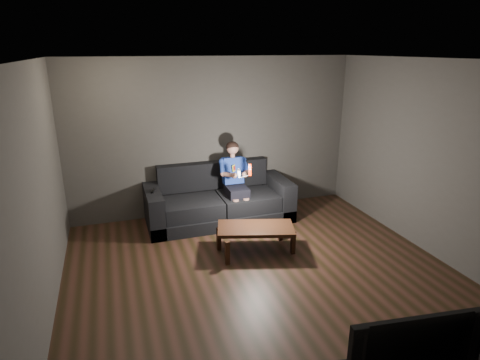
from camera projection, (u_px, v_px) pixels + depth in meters
name	position (u px, v px, depth m)	size (l,w,h in m)	color
floor	(267.00, 280.00, 5.11)	(5.00, 5.00, 0.00)	black
back_wall	(215.00, 137.00, 6.94)	(5.00, 0.04, 2.70)	#3F3B37
front_wall	(425.00, 303.00, 2.44)	(5.00, 0.04, 2.70)	#3F3B37
left_wall	(34.00, 205.00, 3.95)	(0.04, 5.00, 2.70)	#3F3B37
right_wall	(440.00, 162.00, 5.43)	(0.04, 5.00, 2.70)	#3F3B37
ceiling	(272.00, 60.00, 4.27)	(5.00, 5.00, 0.02)	silver
sofa	(218.00, 203.00, 6.84)	(2.43, 1.05, 0.94)	black
child	(235.00, 175.00, 6.71)	(0.50, 0.62, 1.24)	black
wii_remote_red	(250.00, 170.00, 6.24)	(0.06, 0.08, 0.19)	red
nunchuk_white	(239.00, 173.00, 6.21)	(0.07, 0.10, 0.15)	white
wii_remote_black	(153.00, 191.00, 6.32)	(0.08, 0.16, 0.03)	black
coffee_table	(256.00, 230.00, 5.74)	(1.19, 0.83, 0.39)	black
tv	(407.00, 343.00, 2.85)	(1.00, 0.13, 0.58)	black
wii_console	(468.00, 345.00, 3.08)	(0.05, 0.16, 0.21)	white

